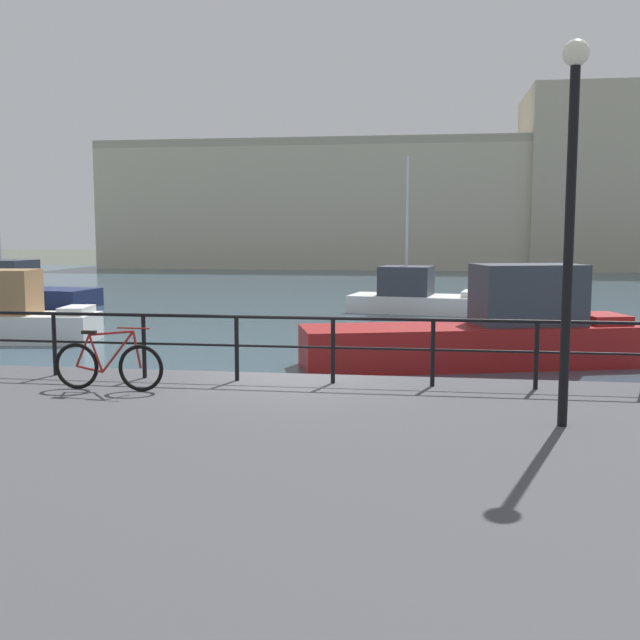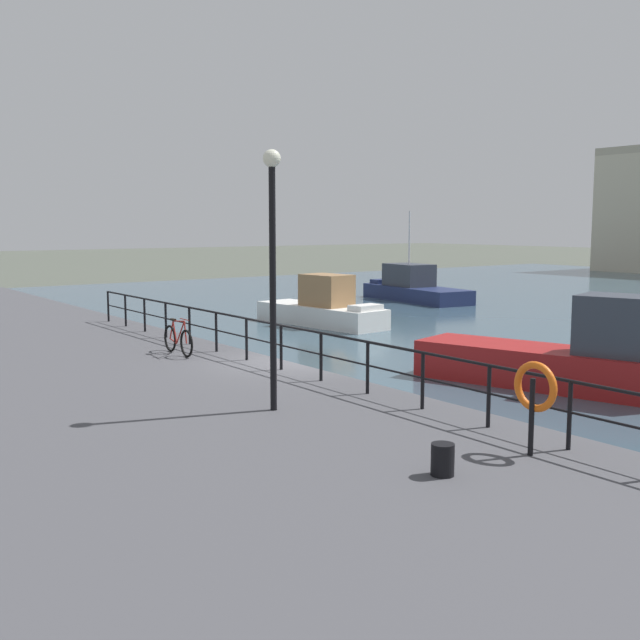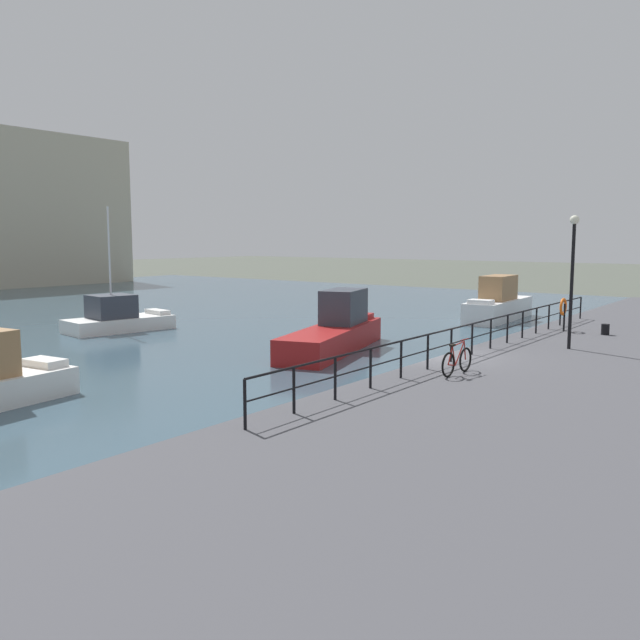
# 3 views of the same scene
# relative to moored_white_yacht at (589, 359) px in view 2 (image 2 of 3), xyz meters

# --- Properties ---
(ground_plane) EXTENTS (240.00, 240.00, 0.00)m
(ground_plane) POSITION_rel_moored_white_yacht_xyz_m (-3.70, -6.99, -0.87)
(ground_plane) COLOR #4C5147
(quay_promenade) EXTENTS (56.00, 13.00, 1.02)m
(quay_promenade) POSITION_rel_moored_white_yacht_xyz_m (-3.70, -13.49, -0.36)
(quay_promenade) COLOR #47474C
(quay_promenade) RESTS_ON ground_plane
(moored_white_yacht) EXTENTS (8.76, 4.34, 2.60)m
(moored_white_yacht) POSITION_rel_moored_white_yacht_xyz_m (0.00, 0.00, 0.00)
(moored_white_yacht) COLOR maroon
(moored_white_yacht) RESTS_ON water_basin
(moored_green_narrowboat) EXTENTS (6.74, 2.69, 2.24)m
(moored_green_narrowboat) POSITION_rel_moored_white_yacht_xyz_m (-14.90, 2.28, -0.11)
(moored_green_narrowboat) COLOR white
(moored_green_narrowboat) RESTS_ON water_basin
(moored_harbor_tender) EXTENTS (7.88, 3.42, 5.19)m
(moored_harbor_tender) POSITION_rel_moored_white_yacht_xyz_m (-20.69, 13.10, -0.12)
(moored_harbor_tender) COLOR navy
(moored_harbor_tender) RESTS_ON water_basin
(quay_railing) EXTENTS (23.75, 0.07, 1.08)m
(quay_railing) POSITION_rel_moored_white_yacht_xyz_m (-2.16, -7.74, 0.88)
(quay_railing) COLOR black
(quay_railing) RESTS_ON quay_promenade
(parked_bicycle) EXTENTS (1.77, 0.12, 0.98)m
(parked_bicycle) POSITION_rel_moored_white_yacht_xyz_m (-6.28, -8.77, 0.54)
(parked_bicycle) COLOR black
(parked_bicycle) RESTS_ON quay_promenade
(mooring_bollard) EXTENTS (0.32, 0.32, 0.44)m
(mooring_bollard) POSITION_rel_moored_white_yacht_xyz_m (4.67, -10.13, 0.37)
(mooring_bollard) COLOR black
(mooring_bollard) RESTS_ON quay_promenade
(life_ring_stand) EXTENTS (0.75, 0.16, 1.40)m
(life_ring_stand) POSITION_rel_moored_white_yacht_xyz_m (4.79, -8.38, 1.12)
(life_ring_stand) COLOR black
(life_ring_stand) RESTS_ON quay_promenade
(quay_lamp_post) EXTENTS (0.32, 0.32, 4.69)m
(quay_lamp_post) POSITION_rel_moored_white_yacht_xyz_m (0.24, -9.99, 3.14)
(quay_lamp_post) COLOR black
(quay_lamp_post) RESTS_ON quay_promenade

